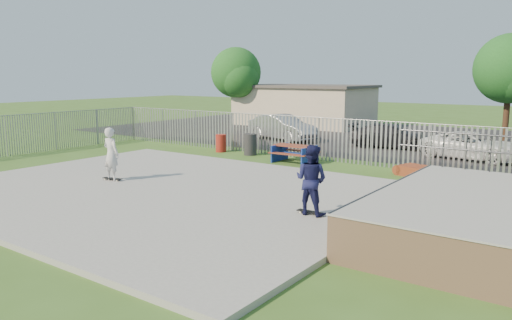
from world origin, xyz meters
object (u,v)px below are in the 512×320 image
Objects in this scene: car_dark at (391,136)px; tree_left at (236,73)px; trash_bin_red at (221,143)px; tree_mid at (510,69)px; picnic_table at (294,154)px; funbox at (425,172)px; skater_navy at (311,180)px; car_silver at (282,127)px; trash_bin_grey at (250,144)px; skater_white at (111,154)px; car_white at (472,146)px.

car_dark is 0.72× the size of tree_left.
tree_mid is at bearing 50.34° from trash_bin_red.
picnic_table is 5.98m from funbox.
skater_navy is (-1.26, -21.60, -3.21)m from tree_mid.
picnic_table is at bearing -128.92° from car_silver.
tree_left is 3.17× the size of skater_navy.
skater_navy is (9.87, -13.87, 0.32)m from car_silver.
tree_mid is at bearing 63.93° from picnic_table.
trash_bin_grey is at bearing 1.62° from trash_bin_red.
tree_mid reaches higher than skater_white.
car_dark is 16.37m from tree_left.
car_silver reaches higher than trash_bin_grey.
trash_bin_red is 15.06m from tree_left.
picnic_table is 2.95m from trash_bin_grey.
tree_mid reaches higher than car_dark.
picnic_table is at bearing -43.57° from tree_left.
skater_white is at bearing -90.48° from trash_bin_grey.
skater_white is (-9.42, -13.43, 0.46)m from car_white.
trash_bin_grey is 0.24× the size of car_dark.
skater_white is (1.73, -14.16, 0.32)m from car_silver.
car_silver is 6.65m from car_dark.
tree_left is at bearing 130.52° from trash_bin_grey.
trash_bin_red is 0.47× the size of skater_white.
tree_left is at bearing 58.87° from car_dark.
picnic_table is 7.22m from car_dark.
car_dark is 2.29× the size of skater_navy.
car_silver reaches higher than car_white.
car_dark reaches higher than trash_bin_red.
trash_bin_red is at bearing -167.53° from funbox.
trash_bin_grey is 10.60m from car_white.
skater_white is at bearing -113.26° from tree_mid.
picnic_table is 8.47m from skater_white.
trash_bin_grey is 0.23× the size of car_white.
tree_left is at bearing 79.83° from car_white.
tree_left is (-19.08, 12.44, 3.95)m from funbox.
picnic_table reaches higher than funbox.
picnic_table is at bearing -110.37° from skater_white.
trash_bin_red reaches higher than picnic_table.
tree_left reaches higher than skater_white.
car_dark is at bearing -122.74° from tree_mid.
funbox is 10.76m from trash_bin_red.
trash_bin_red is at bearing -178.38° from trash_bin_grey.
skater_navy is at bearing -176.18° from car_white.
car_white is 16.41m from skater_white.
car_silver is 14.27m from skater_white.
tree_left is (-8.40, 6.21, 3.35)m from car_silver.
trash_bin_grey reaches higher than funbox.
car_dark is at bearing -107.97° from skater_white.
trash_bin_red is at bearing -38.99° from skater_navy.
skater_white reaches higher than trash_bin_grey.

